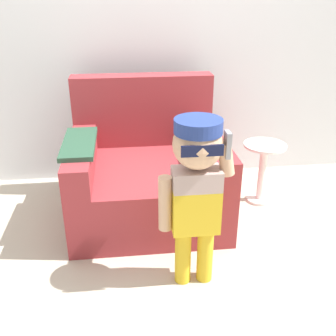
{
  "coord_description": "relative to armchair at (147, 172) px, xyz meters",
  "views": [
    {
      "loc": [
        -0.29,
        -2.34,
        1.51
      ],
      "look_at": [
        -0.04,
        -0.23,
        0.53
      ],
      "focal_mm": 42.0,
      "sensor_mm": 36.0,
      "label": 1
    }
  ],
  "objects": [
    {
      "name": "wall_back",
      "position": [
        0.14,
        0.64,
        0.99
      ],
      "size": [
        10.0,
        0.05,
        2.6
      ],
      "color": "silver",
      "rests_on": "ground_plane"
    },
    {
      "name": "armchair",
      "position": [
        0.0,
        0.0,
        0.0
      ],
      "size": [
        1.06,
        0.99,
        0.93
      ],
      "color": "maroon",
      "rests_on": "ground_plane"
    },
    {
      "name": "person_child",
      "position": [
        0.2,
        -0.81,
        0.33
      ],
      "size": [
        0.39,
        0.29,
        0.95
      ],
      "color": "gold",
      "rests_on": "ground_plane"
    },
    {
      "name": "side_table",
      "position": [
        0.88,
        0.03,
        -0.02
      ],
      "size": [
        0.31,
        0.31,
        0.47
      ],
      "color": "white",
      "rests_on": "ground_plane"
    },
    {
      "name": "ground_plane",
      "position": [
        0.14,
        -0.2,
        -0.31
      ],
      "size": [
        10.0,
        10.0,
        0.0
      ],
      "primitive_type": "plane",
      "color": "#BCB29E"
    }
  ]
}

